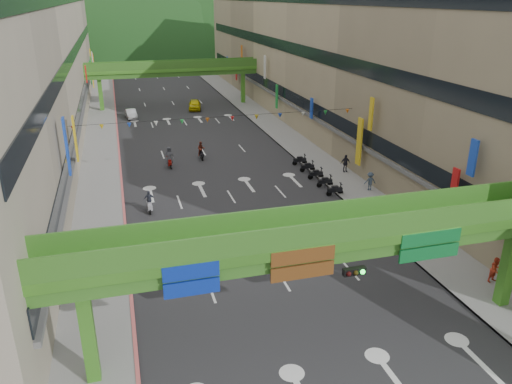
{
  "coord_description": "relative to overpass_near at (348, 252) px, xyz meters",
  "views": [
    {
      "loc": [
        -8.78,
        -13.3,
        16.36
      ],
      "look_at": [
        0.0,
        18.0,
        3.5
      ],
      "focal_mm": 35.0,
      "sensor_mm": 36.0,
      "label": 1
    }
  ],
  "objects": [
    {
      "name": "road_slab",
      "position": [
        -0.93,
        44.62,
        -5.2
      ],
      "size": [
        18.0,
        140.0,
        0.02
      ],
      "primitive_type": "cube",
      "color": "#28282B",
      "rests_on": "ground"
    },
    {
      "name": "sidewalk_left",
      "position": [
        -11.93,
        44.62,
        -5.13
      ],
      "size": [
        4.0,
        140.0,
        0.15
      ],
      "primitive_type": "cube",
      "color": "gray",
      "rests_on": "ground"
    },
    {
      "name": "sidewalk_right",
      "position": [
        10.07,
        44.62,
        -5.13
      ],
      "size": [
        4.0,
        140.0,
        0.15
      ],
      "primitive_type": "cube",
      "color": "gray",
      "rests_on": "ground"
    },
    {
      "name": "curb_left",
      "position": [
        -10.03,
        44.62,
        -5.12
      ],
      "size": [
        0.2,
        140.0,
        0.18
      ],
      "primitive_type": "cube",
      "color": "#CC5959",
      "rests_on": "ground"
    },
    {
      "name": "curb_right",
      "position": [
        8.17,
        44.62,
        -5.12
      ],
      "size": [
        0.2,
        140.0,
        0.18
      ],
      "primitive_type": "cube",
      "color": "gray",
      "rests_on": "ground"
    },
    {
      "name": "building_row_left",
      "position": [
        -19.86,
        44.62,
        4.25
      ],
      "size": [
        12.8,
        95.0,
        19.0
      ],
      "color": "#9E937F",
      "rests_on": "ground"
    },
    {
      "name": "building_row_right",
      "position": [
        18.0,
        44.62,
        4.25
      ],
      "size": [
        12.8,
        95.0,
        19.0
      ],
      "color": "gray",
      "rests_on": "ground"
    },
    {
      "name": "overpass_near",
      "position": [
        0.0,
        0.0,
        0.0
      ],
      "size": [
        28.0,
        12.27,
        7.1
      ],
      "color": "#4C9E2D",
      "rests_on": "ground"
    },
    {
      "name": "overpass_far",
      "position": [
        -0.93,
        59.62,
        0.2
      ],
      "size": [
        28.0,
        2.2,
        7.1
      ],
      "color": "#4C9E2D",
      "rests_on": "ground"
    },
    {
      "name": "hill_left",
      "position": [
        -15.93,
        154.62,
        -5.21
      ],
      "size": [
        168.0,
        140.0,
        112.0
      ],
      "primitive_type": "ellipsoid",
      "color": "#1C4419",
      "rests_on": "ground"
    },
    {
      "name": "hill_right",
      "position": [
        24.07,
        174.62,
        -5.21
      ],
      "size": [
        208.0,
        176.0,
        128.0
      ],
      "primitive_type": "ellipsoid",
      "color": "#1C4419",
      "rests_on": "ground"
    },
    {
      "name": "bunting_string",
      "position": [
        -0.93,
        24.62,
        0.75
      ],
      "size": [
        26.0,
        0.36,
        0.47
      ],
      "color": "black",
      "rests_on": "ground"
    },
    {
      "name": "scooter_rider_near",
      "position": [
        -5.96,
        9.68,
        -4.17
      ],
      "size": [
        0.74,
        1.59,
        2.17
      ],
      "color": "black",
      "rests_on": "ground"
    },
    {
      "name": "scooter_rider_mid",
      "position": [
        -1.58,
        31.92,
        -4.21
      ],
      "size": [
        0.78,
        1.6,
        1.94
      ],
      "color": "black",
      "rests_on": "ground"
    },
    {
      "name": "scooter_rider_left",
      "position": [
        -8.0,
        19.23,
        -4.31
      ],
      "size": [
        0.88,
        1.6,
        1.83
      ],
      "color": "gray",
      "rests_on": "ground"
    },
    {
      "name": "scooter_rider_far",
      "position": [
        -5.14,
        30.06,
        -4.1
      ],
      "size": [
        0.93,
        1.6,
        2.17
      ],
      "color": "maroon",
      "rests_on": "ground"
    },
    {
      "name": "parked_scooter_row",
      "position": [
        7.87,
        22.87,
        -4.68
      ],
      "size": [
        1.6,
        9.35,
        1.08
      ],
      "color": "black",
      "rests_on": "ground"
    },
    {
      "name": "car_silver",
      "position": [
        -7.93,
        53.55,
        -4.56
      ],
      "size": [
        1.74,
        4.03,
        1.29
      ],
      "primitive_type": "imported",
      "rotation": [
        0.0,
        0.0,
        0.1
      ],
      "color": "#B1B3B9",
      "rests_on": "ground"
    },
    {
      "name": "car_yellow",
      "position": [
        1.71,
        56.73,
        -4.43
      ],
      "size": [
        2.57,
        4.77,
        1.54
      ],
      "primitive_type": "imported",
      "rotation": [
        0.0,
        0.0,
        -0.17
      ],
      "color": "#D1BF0E",
      "rests_on": "ground"
    },
    {
      "name": "pedestrian_red",
      "position": [
        11.27,
        2.62,
        -4.4
      ],
      "size": [
        0.86,
        0.72,
        1.61
      ],
      "primitive_type": "imported",
      "rotation": [
        0.0,
        0.0,
        0.15
      ],
      "color": "red",
      "rests_on": "ground"
    },
    {
      "name": "pedestrian_dark",
      "position": [
        11.27,
        23.67,
        -4.34
      ],
      "size": [
        1.03,
        0.45,
        1.73
      ],
      "primitive_type": "imported",
      "rotation": [
        0.0,
        0.0,
        -0.03
      ],
      "color": "black",
      "rests_on": "ground"
    },
    {
      "name": "pedestrian_blue",
      "position": [
        11.27,
        18.57,
        -4.38
      ],
      "size": [
        0.83,
        0.58,
        1.66
      ],
      "primitive_type": "imported",
      "rotation": [
        0.0,
        0.0,
        3.03
      ],
      "color": "#303E4D",
      "rests_on": "ground"
    }
  ]
}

